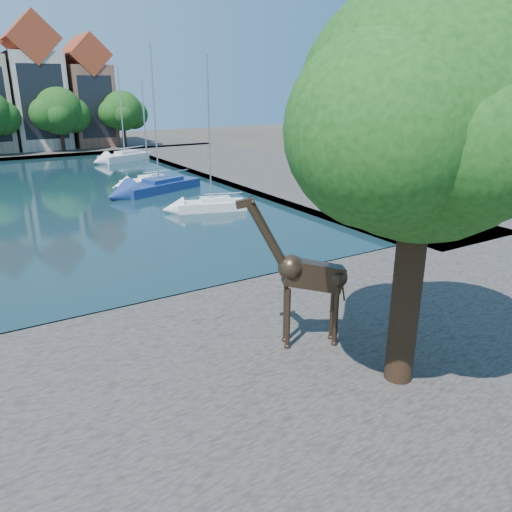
% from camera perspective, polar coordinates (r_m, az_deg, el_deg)
% --- Properties ---
extents(ground, '(160.00, 160.00, 0.00)m').
position_cam_1_polar(ground, '(19.74, -20.85, -8.06)').
color(ground, '#38332B').
rests_on(ground, ground).
extents(near_quay, '(50.00, 14.00, 0.50)m').
position_cam_1_polar(near_quay, '(13.71, -14.85, -19.06)').
color(near_quay, '#4C4542').
rests_on(near_quay, ground).
extents(right_quay, '(14.00, 52.00, 0.50)m').
position_cam_1_polar(right_quay, '(50.59, 2.24, 9.53)').
color(right_quay, '#4C4542').
rests_on(right_quay, ground).
extents(plane_tree, '(8.32, 6.40, 10.62)m').
position_cam_1_polar(plane_tree, '(13.34, 19.08, 14.18)').
color(plane_tree, '#332114').
rests_on(plane_tree, near_quay).
extents(townhouse_east_mid, '(6.43, 9.18, 16.65)m').
position_cam_1_polar(townhouse_east_mid, '(74.42, -23.86, 17.13)').
color(townhouse_east_mid, beige).
rests_on(townhouse_east_mid, far_quay).
extents(townhouse_east_end, '(5.44, 9.18, 14.43)m').
position_cam_1_polar(townhouse_east_end, '(75.67, -18.70, 16.96)').
color(townhouse_east_end, brown).
rests_on(townhouse_east_end, far_quay).
extents(far_tree_east, '(7.54, 5.80, 7.84)m').
position_cam_1_polar(far_tree_east, '(69.34, -21.49, 15.00)').
color(far_tree_east, '#332114').
rests_on(far_tree_east, far_quay).
extents(far_tree_far_east, '(6.76, 5.20, 7.36)m').
position_cam_1_polar(far_tree_far_east, '(71.24, -14.96, 15.59)').
color(far_tree_far_east, '#332114').
rests_on(far_tree_far_east, far_quay).
extents(giraffe_statue, '(3.27, 1.74, 4.92)m').
position_cam_1_polar(giraffe_statue, '(15.71, 5.63, -2.14)').
color(giraffe_statue, '#322519').
rests_on(giraffe_statue, near_quay).
extents(sailboat_right_a, '(5.10, 3.00, 10.37)m').
position_cam_1_polar(sailboat_right_a, '(35.72, -5.13, 6.05)').
color(sailboat_right_a, silver).
rests_on(sailboat_right_a, water_basin).
extents(sailboat_right_b, '(7.59, 4.77, 11.58)m').
position_cam_1_polar(sailboat_right_b, '(42.95, -11.04, 8.06)').
color(sailboat_right_b, navy).
rests_on(sailboat_right_b, water_basin).
extents(sailboat_right_c, '(4.89, 2.21, 8.78)m').
position_cam_1_polar(sailboat_right_c, '(45.32, -12.18, 8.47)').
color(sailboat_right_c, white).
rests_on(sailboat_right_c, water_basin).
extents(sailboat_right_d, '(6.49, 4.19, 10.46)m').
position_cam_1_polar(sailboat_right_d, '(61.64, -14.75, 11.06)').
color(sailboat_right_d, silver).
rests_on(sailboat_right_d, water_basin).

